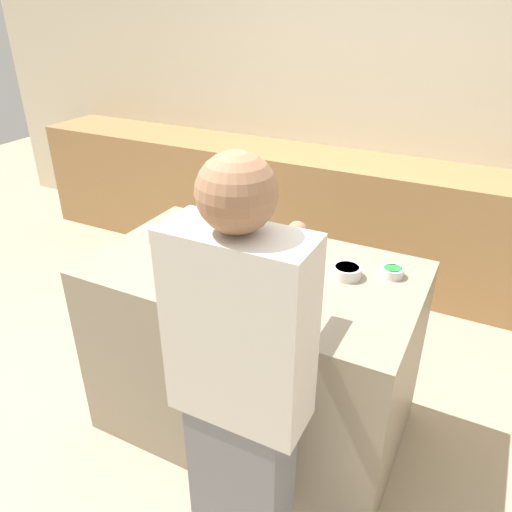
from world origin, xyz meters
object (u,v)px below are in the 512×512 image
candy_bowl_center_rear (276,232)px  candy_bowl_behind_tray (347,271)px  gingerbread_house (251,252)px  decorative_tree (222,204)px  person (241,396)px  candy_bowl_far_right (182,243)px  candy_bowl_far_left (204,224)px  baking_tray (251,275)px  mug (154,234)px  candy_bowl_front_corner (392,272)px

candy_bowl_center_rear → candy_bowl_behind_tray: (0.45, -0.22, -0.00)m
gingerbread_house → decorative_tree: 0.39m
decorative_tree → candy_bowl_behind_tray: (0.67, -0.07, -0.17)m
decorative_tree → gingerbread_house: bearing=-40.9°
candy_bowl_center_rear → person: person is taller
candy_bowl_behind_tray → candy_bowl_far_right: (-0.80, -0.10, -0.00)m
decorative_tree → candy_bowl_far_left: 0.25m
gingerbread_house → candy_bowl_behind_tray: gingerbread_house is taller
candy_bowl_far_right → baking_tray: bearing=-10.9°
baking_tray → candy_bowl_far_left: (-0.45, 0.33, 0.02)m
decorative_tree → candy_bowl_far_left: (-0.16, 0.08, -0.17)m
candy_bowl_far_right → mug: (-0.17, -0.00, 0.01)m
person → candy_bowl_front_corner: bearing=72.7°
candy_bowl_center_rear → candy_bowl_far_right: size_ratio=0.96×
decorative_tree → candy_bowl_far_left: bearing=154.6°
candy_bowl_center_rear → candy_bowl_far_left: bearing=-168.2°
candy_bowl_front_corner → candy_bowl_far_right: 1.00m
candy_bowl_front_corner → candy_bowl_behind_tray: candy_bowl_behind_tray is taller
candy_bowl_far_right → candy_bowl_far_left: (-0.03, 0.25, -0.00)m
candy_bowl_center_rear → candy_bowl_far_left: (-0.38, -0.08, -0.00)m
candy_bowl_far_right → candy_bowl_far_left: candy_bowl_far_right is taller
candy_bowl_far_right → candy_bowl_center_rear: bearing=42.7°
person → candy_bowl_far_right: bearing=135.5°
candy_bowl_center_rear → person: 1.08m
candy_bowl_center_rear → decorative_tree: bearing=-144.6°
candy_bowl_center_rear → candy_bowl_far_right: (-0.35, -0.32, -0.00)m
candy_bowl_far_right → candy_bowl_far_left: bearing=96.5°
gingerbread_house → decorative_tree: decorative_tree is taller
baking_tray → candy_bowl_front_corner: 0.62m
candy_bowl_front_corner → candy_bowl_behind_tray: (-0.18, -0.09, 0.00)m
gingerbread_house → candy_bowl_far_left: (-0.45, 0.33, -0.09)m
baking_tray → gingerbread_house: 0.11m
candy_bowl_far_right → candy_bowl_behind_tray: bearing=7.2°
gingerbread_house → decorative_tree: size_ratio=0.77×
person → candy_bowl_center_rear: bearing=109.1°
candy_bowl_far_right → candy_bowl_front_corner: bearing=11.3°
candy_bowl_center_rear → candy_bowl_far_left: 0.39m
candy_bowl_front_corner → mug: 1.17m
candy_bowl_front_corner → candy_bowl_behind_tray: 0.20m
gingerbread_house → candy_bowl_front_corner: size_ratio=3.07×
candy_bowl_far_right → mug: mug is taller
mug → person: person is taller
candy_bowl_center_rear → person: size_ratio=0.06×
candy_bowl_far_left → mug: 0.29m
decorative_tree → mug: decorative_tree is taller
gingerbread_house → person: 0.70m
candy_bowl_front_corner → person: (-0.28, -0.89, -0.09)m
person → gingerbread_house: bearing=114.8°
gingerbread_house → decorative_tree: (-0.29, 0.25, 0.08)m
candy_bowl_center_rear → candy_bowl_front_corner: 0.64m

